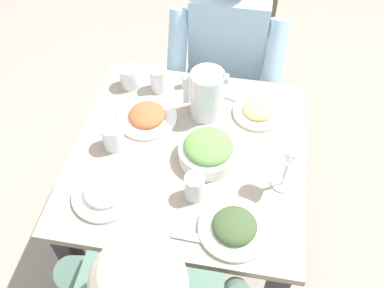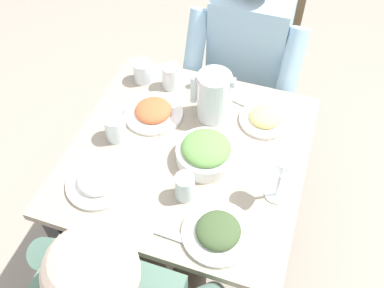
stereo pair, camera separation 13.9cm
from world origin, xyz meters
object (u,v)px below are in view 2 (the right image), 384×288
object	(u,v)px
dining_table	(188,173)
plate_fries	(265,118)
water_glass_center	(143,71)
water_glass_far_right	(185,187)
salad_bowl	(206,152)
plate_dolmas	(218,232)
water_glass_near_right	(170,77)
diner_near	(241,74)
plate_rice_curry	(153,111)
water_glass_by_pitcher	(115,128)
salt_shaker	(197,81)
water_pitcher	(214,96)
plate_yoghurt	(97,181)
chair_near	(249,71)
wine_glass	(283,169)

from	to	relation	value
dining_table	plate_fries	xyz separation A→B (m)	(-0.22, -0.22, 0.15)
water_glass_center	water_glass_far_right	xyz separation A→B (m)	(-0.34, 0.47, 0.00)
salad_bowl	water_glass_far_right	distance (m)	0.16
salad_bowl	water_glass_center	xyz separation A→B (m)	(0.36, -0.31, 0.00)
dining_table	water_glass_center	bearing A→B (deg)	-45.28
plate_dolmas	water_glass_near_right	size ratio (longest dim) A/B	2.21
diner_near	salad_bowl	bearing A→B (deg)	90.69
diner_near	plate_fries	xyz separation A→B (m)	(-0.16, 0.31, 0.09)
water_glass_near_right	diner_near	bearing A→B (deg)	-134.38
plate_rice_curry	water_glass_near_right	size ratio (longest dim) A/B	2.22
plate_dolmas	water_glass_by_pitcher	size ratio (longest dim) A/B	2.30
water_glass_by_pitcher	salt_shaker	bearing A→B (deg)	-118.45
plate_dolmas	water_glass_center	xyz separation A→B (m)	(0.48, -0.57, 0.03)
diner_near	water_pitcher	size ratio (longest dim) A/B	6.21
plate_fries	salt_shaker	xyz separation A→B (m)	(0.30, -0.10, 0.01)
plate_yoghurt	water_glass_far_right	xyz separation A→B (m)	(-0.28, -0.05, 0.03)
dining_table	plate_rice_curry	xyz separation A→B (m)	(0.18, -0.12, 0.15)
chair_near	plate_yoghurt	world-z (taller)	chair_near
water_glass_center	water_glass_near_right	xyz separation A→B (m)	(-0.12, 0.00, 0.01)
water_glass_center	water_glass_near_right	world-z (taller)	water_glass_near_right
water_pitcher	water_glass_near_right	world-z (taller)	water_pitcher
dining_table	salad_bowl	distance (m)	0.19
plate_dolmas	wine_glass	world-z (taller)	wine_glass
plate_yoghurt	wine_glass	distance (m)	0.59
wine_glass	water_glass_by_pitcher	bearing A→B (deg)	-6.27
water_glass_near_right	water_glass_center	bearing A→B (deg)	-0.39
diner_near	plate_fries	bearing A→B (deg)	117.40
plate_dolmas	wine_glass	xyz separation A→B (m)	(-0.14, -0.19, 0.12)
diner_near	wine_glass	xyz separation A→B (m)	(-0.26, 0.61, 0.21)
dining_table	plate_rice_curry	distance (m)	0.26
water_pitcher	water_glass_by_pitcher	xyz separation A→B (m)	(0.29, 0.21, -0.05)
diner_near	water_glass_by_pitcher	bearing A→B (deg)	59.41
water_glass_center	wine_glass	distance (m)	0.72
water_glass_near_right	water_pitcher	bearing A→B (deg)	154.33
salad_bowl	water_glass_center	distance (m)	0.47
plate_rice_curry	water_glass_far_right	world-z (taller)	water_glass_far_right
water_pitcher	wine_glass	world-z (taller)	wine_glass
chair_near	water_glass_near_right	world-z (taller)	chair_near
plate_yoghurt	water_glass_by_pitcher	world-z (taller)	water_glass_by_pitcher
diner_near	water_pitcher	world-z (taller)	diner_near
chair_near	plate_fries	xyz separation A→B (m)	(-0.16, 0.51, 0.23)
chair_near	salt_shaker	size ratio (longest dim) A/B	16.40
plate_fries	water_glass_near_right	size ratio (longest dim) A/B	1.89
dining_table	water_glass_by_pitcher	world-z (taller)	water_glass_by_pitcher
salad_bowl	water_glass_far_right	bearing A→B (deg)	82.80
salad_bowl	water_pitcher	bearing A→B (deg)	-79.65
water_pitcher	plate_fries	xyz separation A→B (m)	(-0.19, -0.03, -0.08)
plate_yoghurt	water_glass_by_pitcher	size ratio (longest dim) A/B	2.19
diner_near	water_glass_far_right	distance (m)	0.71
water_pitcher	plate_fries	world-z (taller)	water_pitcher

